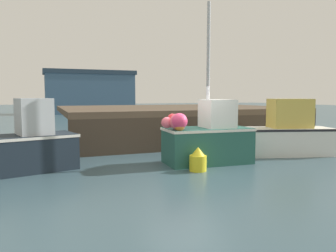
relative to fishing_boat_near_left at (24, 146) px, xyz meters
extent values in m
cube|color=#38515B|center=(4.68, -1.12, -0.81)|extent=(120.00, 160.00, 0.10)
cube|color=brown|center=(6.99, 5.75, 0.73)|extent=(11.24, 8.21, 0.25)
cube|color=#392E23|center=(6.99, 1.77, -0.08)|extent=(11.24, 0.24, 1.36)
cylinder|color=#392E23|center=(1.77, 1.87, -0.08)|extent=(0.34, 0.34, 1.36)
cylinder|color=#392E23|center=(6.99, 1.87, -0.08)|extent=(0.34, 0.34, 1.36)
cylinder|color=#392E23|center=(12.22, 1.87, -0.08)|extent=(0.34, 0.34, 1.36)
cylinder|color=#392E23|center=(3.62, 9.64, -0.08)|extent=(0.34, 0.34, 1.36)
cylinder|color=#392E23|center=(10.37, 9.64, -0.08)|extent=(0.34, 0.34, 1.36)
cylinder|color=#392E23|center=(4.38, 1.87, -0.08)|extent=(5.26, 0.17, 1.26)
cube|color=#19232D|center=(-0.07, -0.02, -0.22)|extent=(3.19, 1.99, 1.07)
cube|color=silver|center=(-0.07, -0.02, 0.26)|extent=(3.25, 2.03, 0.08)
cube|color=#B2B7BC|center=(0.29, 0.07, 0.84)|extent=(1.12, 1.25, 1.06)
cube|color=#23564C|center=(5.53, -0.84, -0.18)|extent=(2.81, 1.50, 1.16)
cube|color=silver|center=(5.53, -0.84, 0.35)|extent=(2.86, 1.53, 0.08)
cube|color=silver|center=(5.87, -0.86, 0.86)|extent=(0.99, 1.08, 0.91)
cylinder|color=#B7B7BC|center=(5.53, -0.84, 2.86)|extent=(0.11, 0.11, 3.08)
sphere|color=orange|center=(4.35, -1.28, 0.54)|extent=(0.33, 0.33, 0.33)
sphere|color=#DB3866|center=(4.36, -1.25, 0.68)|extent=(0.49, 0.49, 0.49)
sphere|color=red|center=(4.41, -0.57, 0.70)|extent=(0.35, 0.35, 0.35)
sphere|color=#EA5B70|center=(4.65, -0.29, 0.43)|extent=(0.42, 0.42, 0.42)
sphere|color=#EA5B70|center=(4.07, -0.94, 0.62)|extent=(0.34, 0.34, 0.34)
sphere|color=#EA5B70|center=(4.35, -1.17, 0.65)|extent=(0.52, 0.52, 0.52)
cube|color=silver|center=(8.57, -0.49, -0.25)|extent=(4.23, 2.26, 1.02)
cube|color=black|center=(8.57, -0.49, 0.21)|extent=(4.31, 2.31, 0.08)
cube|color=gold|center=(9.06, -0.62, 0.80)|extent=(1.64, 1.27, 1.07)
cube|color=white|center=(8.66, 0.32, -0.57)|extent=(1.68, 1.29, 0.38)
cube|color=#7F6647|center=(8.66, 0.32, -0.36)|extent=(0.36, 0.59, 0.04)
cube|color=#385675|center=(6.32, 31.72, 1.63)|extent=(10.50, 4.37, 4.78)
cube|color=#213446|center=(6.32, 31.72, 4.27)|extent=(10.92, 4.55, 0.50)
cylinder|color=yellow|center=(4.73, -1.78, -0.53)|extent=(0.51, 0.51, 0.46)
cone|color=yellow|center=(4.73, -1.78, -0.17)|extent=(0.40, 0.40, 0.25)
camera|label=1|loc=(0.47, -10.32, 1.44)|focal=35.27mm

